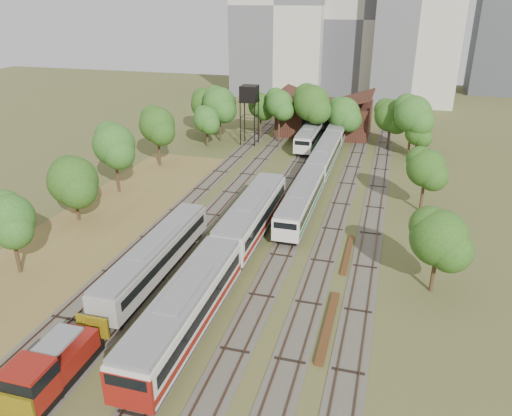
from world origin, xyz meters
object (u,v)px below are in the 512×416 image
(railcar_green_set, at_px, (325,156))
(railcar_red_set, at_px, (225,255))
(shunter_locomotive, at_px, (50,370))
(water_tower, at_px, (249,95))

(railcar_green_set, bearing_deg, railcar_red_set, -97.01)
(railcar_green_set, height_order, shunter_locomotive, railcar_green_set)
(shunter_locomotive, height_order, water_tower, water_tower)
(railcar_red_set, bearing_deg, railcar_green_set, 82.99)
(railcar_red_set, xyz_separation_m, shunter_locomotive, (-6.00, -16.26, -0.53))
(railcar_green_set, relative_size, shunter_locomotive, 6.43)
(railcar_green_set, relative_size, water_tower, 5.34)
(water_tower, bearing_deg, shunter_locomotive, -86.03)
(shunter_locomotive, bearing_deg, railcar_green_set, 78.41)
(shunter_locomotive, bearing_deg, railcar_red_set, 69.75)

